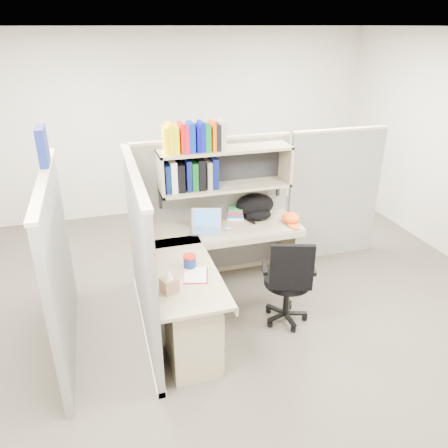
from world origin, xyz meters
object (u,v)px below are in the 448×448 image
object	(u,v)px
desk	(203,300)
task_chair	(287,294)
laptop	(206,222)
backpack	(257,207)
snack_canister	(190,261)

from	to	relation	value
desk	task_chair	world-z (taller)	task_chair
laptop	backpack	xyz separation A→B (m)	(0.64, 0.20, 0.02)
backpack	laptop	bearing A→B (deg)	-162.85
task_chair	desk	bearing A→B (deg)	-179.33
backpack	snack_canister	xyz separation A→B (m)	(-0.96, -0.87, -0.07)
snack_canister	task_chair	bearing A→B (deg)	-7.25
desk	backpack	distance (m)	1.39
snack_canister	task_chair	distance (m)	1.04
desk	task_chair	size ratio (longest dim) A/B	1.82
desk	laptop	xyz separation A→B (m)	(0.24, 0.80, 0.40)
desk	snack_canister	distance (m)	0.38
backpack	snack_canister	distance (m)	1.30
laptop	backpack	bearing A→B (deg)	35.04
desk	task_chair	xyz separation A→B (m)	(0.84, 0.01, -0.10)
desk	backpack	size ratio (longest dim) A/B	3.96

